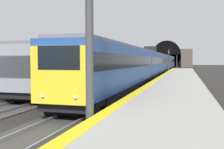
{
  "coord_description": "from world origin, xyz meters",
  "views": [
    {
      "loc": [
        -7.64,
        -5.29,
        2.85
      ],
      "look_at": [
        10.79,
        -0.21,
        1.82
      ],
      "focal_mm": 43.22,
      "sensor_mm": 36.0,
      "label": 1
    }
  ],
  "objects_px": {
    "railway_signal_far": "(177,60)",
    "railway_signal_mid": "(169,59)",
    "train_main_approaching": "(157,63)",
    "train_adjacent_platform": "(124,63)"
  },
  "relations": [
    {
      "from": "train_adjacent_platform",
      "to": "railway_signal_mid",
      "type": "xyz_separation_m",
      "value": [
        10.41,
        -6.65,
        0.74
      ]
    },
    {
      "from": "railway_signal_mid",
      "to": "railway_signal_far",
      "type": "bearing_deg",
      "value": -180.0
    },
    {
      "from": "train_adjacent_platform",
      "to": "railway_signal_far",
      "type": "height_order",
      "value": "train_adjacent_platform"
    },
    {
      "from": "train_adjacent_platform",
      "to": "railway_signal_far",
      "type": "relative_size",
      "value": 13.32
    },
    {
      "from": "railway_signal_far",
      "to": "railway_signal_mid",
      "type": "bearing_deg",
      "value": 0.0
    },
    {
      "from": "train_main_approaching",
      "to": "train_adjacent_platform",
      "type": "height_order",
      "value": "train_main_approaching"
    },
    {
      "from": "railway_signal_mid",
      "to": "train_adjacent_platform",
      "type": "bearing_deg",
      "value": -32.55
    },
    {
      "from": "train_adjacent_platform",
      "to": "railway_signal_mid",
      "type": "bearing_deg",
      "value": -32.58
    },
    {
      "from": "train_main_approaching",
      "to": "railway_signal_mid",
      "type": "height_order",
      "value": "railway_signal_mid"
    },
    {
      "from": "train_adjacent_platform",
      "to": "railway_signal_mid",
      "type": "distance_m",
      "value": 12.37
    }
  ]
}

